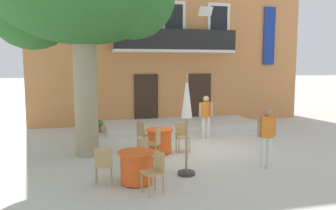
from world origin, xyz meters
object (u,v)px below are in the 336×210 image
object	(u,v)px
cafe_table_near_tree	(136,167)
cafe_chair_middle_1	(154,142)
cafe_chair_middle_0	(143,133)
cafe_chair_near_tree_0	(103,164)
pedestrian_mid_plaza	(206,115)
cafe_umbrella	(187,109)
cafe_chair_near_tree_1	(155,169)
cafe_chair_near_tree_2	(147,153)
cafe_chair_middle_2	(182,135)
cafe_table_middle	(160,141)
pedestrian_near_entrance	(266,134)
ground_planter_left	(97,125)

from	to	relation	value
cafe_table_near_tree	cafe_chair_middle_1	xyz separation A→B (m)	(0.83, 1.86, 0.14)
cafe_chair_middle_0	cafe_chair_near_tree_0	bearing A→B (deg)	-115.11
cafe_table_near_tree	pedestrian_mid_plaza	bearing A→B (deg)	51.80
cafe_chair_near_tree_0	cafe_umbrella	xyz separation A→B (m)	(2.07, 0.31, 1.14)
pedestrian_mid_plaza	cafe_chair_near_tree_1	bearing A→B (deg)	-121.48
cafe_table_near_tree	cafe_chair_near_tree_2	xyz separation A→B (m)	(0.37, 0.66, 0.14)
cafe_chair_middle_1	cafe_chair_middle_0	bearing A→B (deg)	94.14
cafe_chair_near_tree_2	cafe_umbrella	distance (m)	1.52
cafe_table_near_tree	cafe_chair_middle_2	world-z (taller)	cafe_chair_middle_2
cafe_table_near_tree	cafe_table_middle	world-z (taller)	same
cafe_chair_near_tree_0	cafe_chair_middle_1	world-z (taller)	same
cafe_chair_middle_0	pedestrian_near_entrance	world-z (taller)	pedestrian_near_entrance
cafe_chair_near_tree_2	pedestrian_mid_plaza	xyz separation A→B (m)	(2.89, 3.49, 0.37)
ground_planter_left	pedestrian_near_entrance	world-z (taller)	pedestrian_near_entrance
cafe_chair_middle_1	pedestrian_mid_plaza	xyz separation A→B (m)	(2.43, 2.29, 0.37)
ground_planter_left	cafe_chair_near_tree_1	bearing A→B (deg)	-82.80
cafe_chair_near_tree_1	pedestrian_mid_plaza	xyz separation A→B (m)	(2.96, 4.84, 0.37)
cafe_table_near_tree	cafe_chair_middle_1	distance (m)	2.04
cafe_chair_near_tree_1	pedestrian_near_entrance	xyz separation A→B (m)	(3.24, 1.03, 0.39)
cafe_chair_near_tree_1	ground_planter_left	xyz separation A→B (m)	(-0.90, 7.11, -0.24)
cafe_chair_middle_2	pedestrian_near_entrance	distance (m)	2.84
cafe_chair_near_tree_1	cafe_table_middle	size ratio (longest dim) A/B	1.05
cafe_umbrella	pedestrian_mid_plaza	bearing A→B (deg)	63.04
cafe_chair_near_tree_2	cafe_umbrella	world-z (taller)	cafe_umbrella
cafe_chair_near_tree_2	cafe_chair_middle_0	xyz separation A→B (m)	(0.37, 2.52, 0.00)
cafe_chair_near_tree_2	ground_planter_left	size ratio (longest dim) A/B	1.76
cafe_chair_middle_0	cafe_chair_middle_1	bearing A→B (deg)	-85.86
cafe_chair_middle_1	cafe_chair_middle_2	world-z (taller)	same
cafe_chair_middle_1	cafe_umbrella	size ratio (longest dim) A/B	0.36
ground_planter_left	cafe_chair_middle_0	bearing A→B (deg)	-67.66
cafe_chair_near_tree_1	cafe_chair_middle_0	bearing A→B (deg)	83.60
cafe_table_near_tree	cafe_table_middle	xyz separation A→B (m)	(1.14, 2.55, 0.00)
cafe_chair_near_tree_2	cafe_chair_middle_0	bearing A→B (deg)	81.72
cafe_chair_near_tree_1	cafe_chair_near_tree_0	bearing A→B (deg)	146.63
cafe_chair_near_tree_2	cafe_chair_middle_1	bearing A→B (deg)	68.95
ground_planter_left	pedestrian_mid_plaza	world-z (taller)	pedestrian_mid_plaza
cafe_chair_middle_2	pedestrian_near_entrance	xyz separation A→B (m)	(1.65, -2.27, 0.39)
cafe_umbrella	ground_planter_left	bearing A→B (deg)	107.37
cafe_table_near_tree	pedestrian_mid_plaza	size ratio (longest dim) A/B	0.54
cafe_chair_middle_2	cafe_chair_near_tree_0	bearing A→B (deg)	-135.43
pedestrian_near_entrance	cafe_chair_near_tree_2	bearing A→B (deg)	174.22
cafe_chair_middle_1	cafe_umbrella	xyz separation A→B (m)	(0.48, -1.55, 1.14)
cafe_chair_near_tree_2	ground_planter_left	distance (m)	5.85
cafe_table_near_tree	cafe_chair_near_tree_1	xyz separation A→B (m)	(0.30, -0.69, 0.14)
cafe_chair_near_tree_0	cafe_chair_middle_2	distance (m)	3.72
cafe_chair_near_tree_2	ground_planter_left	bearing A→B (deg)	99.51
cafe_table_middle	cafe_chair_middle_2	xyz separation A→B (m)	(0.75, 0.07, 0.14)
cafe_chair_near_tree_0	ground_planter_left	world-z (taller)	cafe_chair_near_tree_0
cafe_chair_near_tree_1	cafe_chair_middle_0	xyz separation A→B (m)	(0.43, 3.87, 0.00)
cafe_chair_near_tree_1	ground_planter_left	distance (m)	7.17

